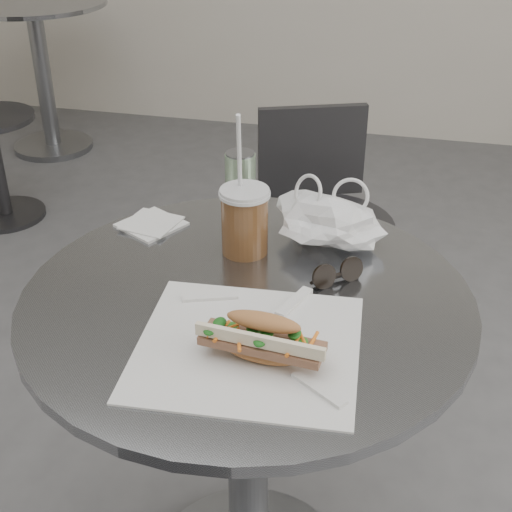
% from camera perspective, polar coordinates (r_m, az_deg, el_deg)
% --- Properties ---
extents(cafe_table, '(0.76, 0.76, 0.74)m').
position_cam_1_polar(cafe_table, '(1.36, -0.66, -12.79)').
color(cafe_table, slate).
rests_on(cafe_table, ground).
extents(bg_table, '(0.70, 0.70, 0.74)m').
position_cam_1_polar(bg_table, '(3.78, -16.84, 14.83)').
color(bg_table, slate).
rests_on(bg_table, ground).
extents(chair_far, '(0.42, 0.44, 0.75)m').
position_cam_1_polar(chair_far, '(2.09, 4.98, -0.26)').
color(chair_far, '#313134').
rests_on(chair_far, ground).
extents(sandwich_paper, '(0.35, 0.33, 0.00)m').
position_cam_1_polar(sandwich_paper, '(1.07, -0.65, -7.26)').
color(sandwich_paper, white).
rests_on(sandwich_paper, cafe_table).
extents(banh_mi, '(0.23, 0.11, 0.08)m').
position_cam_1_polar(banh_mi, '(1.03, 0.54, -6.65)').
color(banh_mi, '#C3814A').
rests_on(banh_mi, sandwich_paper).
extents(iced_coffee, '(0.09, 0.09, 0.27)m').
position_cam_1_polar(iced_coffee, '(1.29, -0.91, 2.93)').
color(iced_coffee, brown).
rests_on(iced_coffee, cafe_table).
extents(sunglasses, '(0.09, 0.08, 0.04)m').
position_cam_1_polar(sunglasses, '(1.22, 6.51, -1.45)').
color(sunglasses, black).
rests_on(sunglasses, cafe_table).
extents(plastic_bag, '(0.23, 0.20, 0.10)m').
position_cam_1_polar(plastic_bag, '(1.32, 5.65, 2.63)').
color(plastic_bag, white).
rests_on(plastic_bag, cafe_table).
extents(napkin_stack, '(0.15, 0.15, 0.01)m').
position_cam_1_polar(napkin_stack, '(1.42, -8.37, 2.54)').
color(napkin_stack, white).
rests_on(napkin_stack, cafe_table).
extents(drink_can, '(0.06, 0.06, 0.12)m').
position_cam_1_polar(drink_can, '(1.46, -1.26, 6.09)').
color(drink_can, '#68A660').
rests_on(drink_can, cafe_table).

